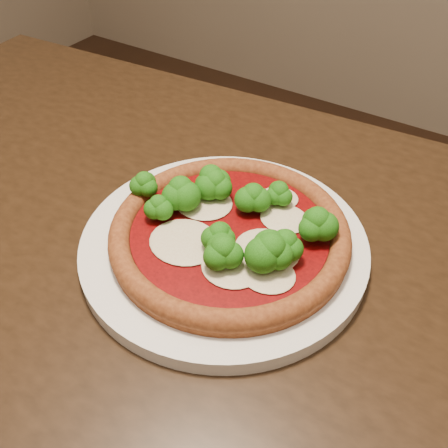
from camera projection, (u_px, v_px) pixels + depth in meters
The scene contains 3 objects.
dining_table at pixel (183, 316), 0.62m from camera, with size 1.33×0.87×0.75m.
plate at pixel (224, 244), 0.56m from camera, with size 0.32×0.32×0.02m, color silver.
pizza at pixel (231, 228), 0.54m from camera, with size 0.27×0.27×0.06m.
Camera 1 is at (0.23, -0.06, 1.16)m, focal length 40.00 mm.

